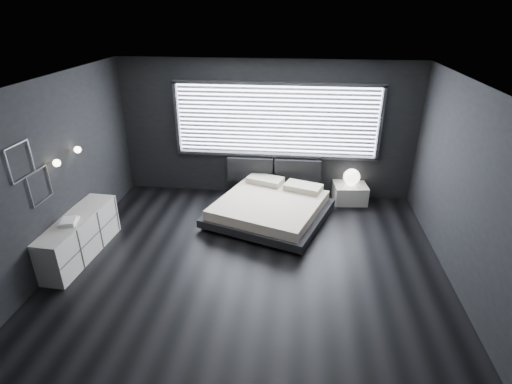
# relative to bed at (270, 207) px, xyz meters

# --- Properties ---
(room) EXTENTS (6.04, 6.00, 2.80)m
(room) POSITION_rel_bed_xyz_m (-0.19, -1.59, 1.16)
(room) COLOR black
(room) RESTS_ON ground
(window) EXTENTS (4.14, 0.09, 1.52)m
(window) POSITION_rel_bed_xyz_m (0.01, 1.11, 1.37)
(window) COLOR white
(window) RESTS_ON ground
(headboard) EXTENTS (1.96, 0.16, 0.52)m
(headboard) POSITION_rel_bed_xyz_m (-0.01, 1.05, 0.33)
(headboard) COLOR black
(headboard) RESTS_ON ground
(sconce_near) EXTENTS (0.18, 0.11, 0.11)m
(sconce_near) POSITION_rel_bed_xyz_m (-3.07, -1.54, 1.36)
(sconce_near) COLOR silver
(sconce_near) RESTS_ON ground
(sconce_far) EXTENTS (0.18, 0.11, 0.11)m
(sconce_far) POSITION_rel_bed_xyz_m (-3.07, -0.94, 1.36)
(sconce_far) COLOR silver
(sconce_far) RESTS_ON ground
(wall_art_upper) EXTENTS (0.01, 0.48, 0.48)m
(wall_art_upper) POSITION_rel_bed_xyz_m (-3.16, -2.14, 1.61)
(wall_art_upper) COLOR #47474C
(wall_art_upper) RESTS_ON ground
(wall_art_lower) EXTENTS (0.01, 0.48, 0.48)m
(wall_art_lower) POSITION_rel_bed_xyz_m (-3.16, -1.89, 1.14)
(wall_art_lower) COLOR #47474C
(wall_art_lower) RESTS_ON ground
(bed) EXTENTS (2.53, 2.47, 0.52)m
(bed) POSITION_rel_bed_xyz_m (0.00, 0.00, 0.00)
(bed) COLOR black
(bed) RESTS_ON ground
(nightstand) EXTENTS (0.71, 0.61, 0.38)m
(nightstand) POSITION_rel_bed_xyz_m (1.58, 0.91, -0.05)
(nightstand) COLOR beige
(nightstand) RESTS_ON ground
(orb_lamp) EXTENTS (0.33, 0.33, 0.33)m
(orb_lamp) POSITION_rel_bed_xyz_m (1.58, 0.93, 0.31)
(orb_lamp) COLOR white
(orb_lamp) RESTS_ON nightstand
(dresser) EXTENTS (0.58, 1.76, 0.69)m
(dresser) POSITION_rel_bed_xyz_m (-2.96, -1.56, 0.10)
(dresser) COLOR beige
(dresser) RESTS_ON ground
(book_stack) EXTENTS (0.30, 0.36, 0.06)m
(book_stack) POSITION_rel_bed_xyz_m (-2.96, -1.72, 0.48)
(book_stack) COLOR white
(book_stack) RESTS_ON dresser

